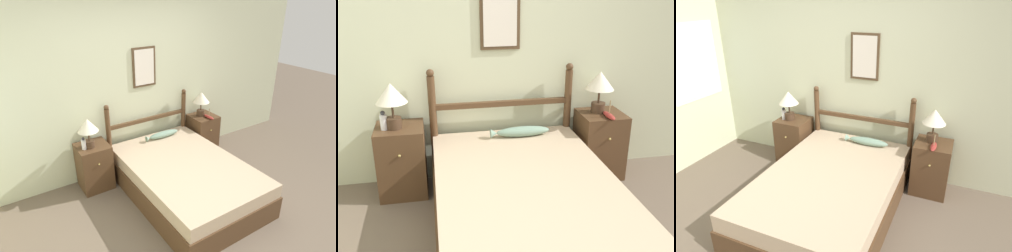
{
  "view_description": "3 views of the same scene",
  "coord_description": "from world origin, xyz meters",
  "views": [
    {
      "loc": [
        -1.84,
        -2.08,
        2.58
      ],
      "look_at": [
        0.15,
        1.0,
        0.89
      ],
      "focal_mm": 32.0,
      "sensor_mm": 36.0,
      "label": 1
    },
    {
      "loc": [
        -0.46,
        -1.9,
        1.92
      ],
      "look_at": [
        0.11,
        1.04,
        0.76
      ],
      "focal_mm": 42.0,
      "sensor_mm": 36.0,
      "label": 2
    },
    {
      "loc": [
        1.4,
        -1.84,
        2.24
      ],
      "look_at": [
        0.18,
        1.05,
        0.88
      ],
      "focal_mm": 32.0,
      "sensor_mm": 36.0,
      "label": 3
    }
  ],
  "objects": [
    {
      "name": "ground_plane",
      "position": [
        0.0,
        0.0,
        0.0
      ],
      "size": [
        16.0,
        16.0,
        0.0
      ],
      "primitive_type": "plane",
      "color": "brown"
    },
    {
      "name": "wall_back",
      "position": [
        0.0,
        1.73,
        1.28
      ],
      "size": [
        6.4,
        0.08,
        2.55
      ],
      "color": "beige",
      "rests_on": "ground_plane"
    },
    {
      "name": "bed",
      "position": [
        0.19,
        0.62,
        0.24
      ],
      "size": [
        1.39,
        2.05,
        0.49
      ],
      "color": "#4C331E",
      "rests_on": "ground_plane"
    },
    {
      "name": "headboard",
      "position": [
        0.19,
        1.61,
        0.61
      ],
      "size": [
        1.39,
        0.07,
        1.13
      ],
      "color": "#4C331E",
      "rests_on": "ground_plane"
    },
    {
      "name": "nightstand_left",
      "position": [
        -0.78,
        1.46,
        0.33
      ],
      "size": [
        0.42,
        0.44,
        0.65
      ],
      "color": "#4C331E",
      "rests_on": "ground_plane"
    },
    {
      "name": "nightstand_right",
      "position": [
        1.15,
        1.46,
        0.33
      ],
      "size": [
        0.42,
        0.44,
        0.65
      ],
      "color": "#4C331E",
      "rests_on": "ground_plane"
    },
    {
      "name": "table_lamp_left",
      "position": [
        -0.81,
        1.44,
        0.94
      ],
      "size": [
        0.27,
        0.27,
        0.41
      ],
      "color": "#422D1E",
      "rests_on": "nightstand_left"
    },
    {
      "name": "table_lamp_right",
      "position": [
        1.12,
        1.5,
        0.94
      ],
      "size": [
        0.27,
        0.27,
        0.41
      ],
      "color": "#422D1E",
      "rests_on": "nightstand_right"
    },
    {
      "name": "bottle",
      "position": [
        -0.89,
        1.42,
        0.73
      ],
      "size": [
        0.06,
        0.06,
        0.17
      ],
      "color": "white",
      "rests_on": "nightstand_left"
    },
    {
      "name": "model_boat",
      "position": [
        1.16,
        1.33,
        0.68
      ],
      "size": [
        0.06,
        0.23,
        0.17
      ],
      "color": "maroon",
      "rests_on": "nightstand_right"
    },
    {
      "name": "fish_pillow",
      "position": [
        0.33,
        1.43,
        0.54
      ],
      "size": [
        0.56,
        0.12,
        0.1
      ],
      "color": "gray",
      "rests_on": "bed"
    }
  ]
}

